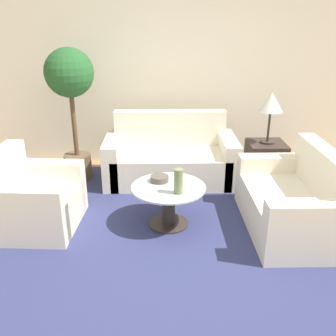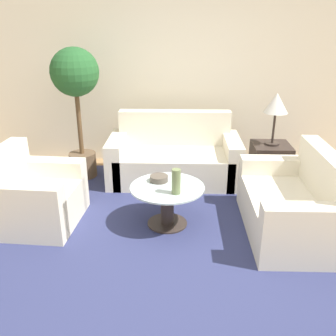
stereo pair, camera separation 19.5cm
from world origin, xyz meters
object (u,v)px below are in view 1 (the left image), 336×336
object	(u,v)px
potted_plant	(71,89)
bowl	(160,179)
table_lamp	(271,104)
armchair	(33,201)
coffee_table	(168,200)
sofa_main	(170,158)
vase	(178,181)
loveseat	(295,204)

from	to	relation	value
potted_plant	bowl	size ratio (longest dim) A/B	8.96
table_lamp	bowl	size ratio (longest dim) A/B	3.43
armchair	coffee_table	bearing A→B (deg)	-86.62
coffee_table	bowl	xyz separation A→B (m)	(-0.09, 0.13, 0.19)
sofa_main	armchair	world-z (taller)	sofa_main
potted_plant	vase	world-z (taller)	potted_plant
coffee_table	bowl	distance (m)	0.25
loveseat	vase	distance (m)	1.25
armchair	potted_plant	world-z (taller)	potted_plant
coffee_table	table_lamp	xyz separation A→B (m)	(1.31, 1.12, 0.77)
sofa_main	bowl	xyz separation A→B (m)	(-0.15, -1.12, 0.19)
bowl	loveseat	bearing A→B (deg)	-9.31
armchair	bowl	bearing A→B (deg)	-80.90
armchair	vase	size ratio (longest dim) A/B	3.65
sofa_main	vase	bearing A→B (deg)	-88.44
sofa_main	vase	size ratio (longest dim) A/B	6.70
coffee_table	armchair	bearing A→B (deg)	179.65
coffee_table	table_lamp	distance (m)	1.89
potted_plant	bowl	bearing A→B (deg)	-45.76
coffee_table	bowl	bearing A→B (deg)	124.68
coffee_table	vase	size ratio (longest dim) A/B	3.00
loveseat	bowl	bearing A→B (deg)	-99.37
sofa_main	armchair	bearing A→B (deg)	-139.70
sofa_main	table_lamp	size ratio (longest dim) A/B	2.60
armchair	table_lamp	distance (m)	3.05
sofa_main	bowl	distance (m)	1.15
loveseat	potted_plant	bearing A→B (deg)	-118.75
sofa_main	table_lamp	xyz separation A→B (m)	(1.26, -0.14, 0.78)
vase	bowl	xyz separation A→B (m)	(-0.19, 0.29, -0.10)
potted_plant	vase	xyz separation A→B (m)	(1.30, -1.44, -0.64)
sofa_main	potted_plant	bearing A→B (deg)	178.93
armchair	potted_plant	bearing A→B (deg)	-5.57
loveseat	coffee_table	xyz separation A→B (m)	(-1.31, 0.10, 0.00)
armchair	table_lamp	world-z (taller)	table_lamp
sofa_main	loveseat	bearing A→B (deg)	-47.22
armchair	potted_plant	size ratio (longest dim) A/B	0.54
sofa_main	table_lamp	world-z (taller)	table_lamp
coffee_table	potted_plant	world-z (taller)	potted_plant
vase	bowl	distance (m)	0.36
armchair	loveseat	distance (m)	2.73
coffee_table	table_lamp	size ratio (longest dim) A/B	1.17
table_lamp	potted_plant	bearing A→B (deg)	176.37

